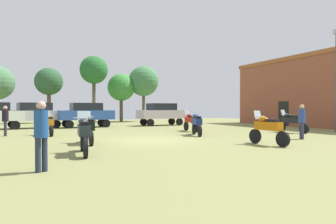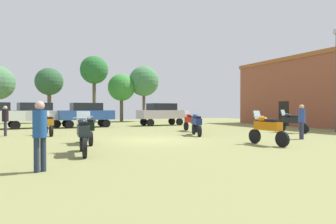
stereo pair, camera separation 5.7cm
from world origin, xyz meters
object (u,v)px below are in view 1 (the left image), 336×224
Objects in this scene: car_4 at (162,113)px; motorcycle_5 at (197,123)px; motorcycle_7 at (88,128)px; person_2 at (302,119)px; car_2 at (86,113)px; motorcycle_1 at (48,123)px; tree_6 at (121,88)px; tree_2 at (144,81)px; tree_1 at (49,82)px; brick_building at (318,92)px; motorcycle_4 at (292,121)px; motorcycle_8 at (84,133)px; tree_3 at (94,71)px; motorcycle_3 at (268,128)px; motorcycle_10 at (191,121)px; car_3 at (35,113)px; person_3 at (5,118)px; person_1 at (41,130)px.

motorcycle_5 is at bearing 164.04° from car_4.
person_2 is (10.27, -2.43, 0.32)m from motorcycle_7.
car_4 is at bearing -94.96° from car_2.
motorcycle_1 is 0.37× the size of tree_6.
car_4 is at bearing -98.47° from tree_2.
tree_2 is at bearing -2.50° from tree_1.
tree_1 is 10.43m from tree_2.
car_2 is at bearing -74.63° from tree_1.
brick_building is 9.84m from motorcycle_4.
motorcycle_8 is 0.52× the size of car_2.
tree_3 is (5.09, 13.96, 4.87)m from motorcycle_1.
motorcycle_3 is 24.10m from tree_2.
tree_1 is (0.67, 15.50, 3.61)m from motorcycle_1.
motorcycle_4 reaches higher than motorcycle_1.
motorcycle_5 is at bearing -109.65° from motorcycle_10.
motorcycle_1 is at bearing 174.93° from car_3.
motorcycle_3 is 1.02× the size of motorcycle_7.
car_2 is (1.66, 11.50, 0.46)m from motorcycle_7.
tree_2 is at bearing -13.43° from car_4.
car_4 is (9.81, 6.50, 0.46)m from motorcycle_1.
motorcycle_10 is at bearing 31.36° from motorcycle_7.
motorcycle_4 is 6.52m from motorcycle_5.
motorcycle_7 is 0.37× the size of tree_1.
car_4 is (8.98, 14.50, 0.44)m from motorcycle_8.
brick_building is at bearing -37.37° from tree_3.
car_2 is at bearing 104.54° from motorcycle_3.
car_3 is at bearing -99.41° from tree_1.
person_3 is at bearing -125.85° from tree_6.
brick_building is 3.33× the size of car_4.
car_2 is 0.80× the size of tree_6.
car_4 is at bearing -75.18° from person_3.
person_1 is at bearing -92.71° from tree_1.
tree_1 is (1.38, 8.35, 3.14)m from car_3.
car_2 is at bearing 163.08° from brick_building.
car_3 is at bearing 164.29° from brick_building.
motorcycle_1 is at bearing 100.54° from motorcycle_8.
motorcycle_5 is 13.61m from car_3.
tree_3 is (-5.99, -1.09, 0.86)m from tree_2.
tree_1 reaches higher than car_2.
motorcycle_5 is 6.61m from motorcycle_7.
tree_3 is at bearing 107.45° from motorcycle_10.
person_2 is 0.27× the size of tree_2.
tree_3 reaches higher than person_1.
motorcycle_1 is 12.04m from motorcycle_3.
motorcycle_4 is at bearing -63.10° from tree_3.
motorcycle_3 is (-14.10, -9.18, -2.32)m from brick_building.
tree_3 reaches higher than car_4.
tree_1 is (-2.47, 8.98, 3.14)m from car_2.
motorcycle_10 is at bearing -174.98° from brick_building.
motorcycle_7 is 10.56m from person_2.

